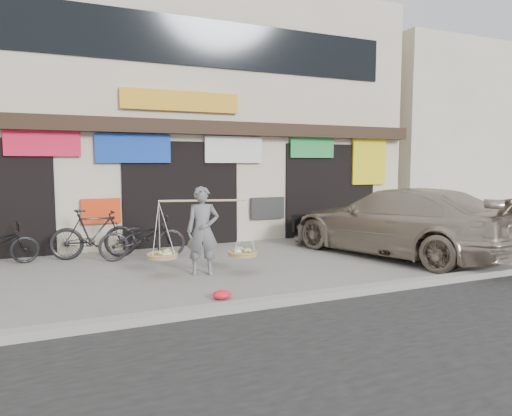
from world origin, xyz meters
name	(u,v)px	position (x,y,z in m)	size (l,w,h in m)	color
ground	(228,276)	(0.00, 0.00, 0.00)	(70.00, 70.00, 0.00)	gray
kerb	(273,302)	(0.00, -2.00, 0.06)	(70.00, 0.25, 0.12)	gray
shophouse_block	(158,121)	(0.00, 6.42, 3.45)	(14.00, 6.32, 7.00)	beige
neighbor_east	(462,139)	(13.50, 7.00, 3.20)	(12.00, 7.00, 6.40)	beige
street_vendor	(203,234)	(-0.40, 0.30, 0.79)	(2.04, 0.96, 1.70)	slate
bike_1	(94,234)	(-2.23, 2.68, 0.56)	(0.53, 1.87, 1.12)	black
bike_2	(143,237)	(-1.23, 2.19, 0.50)	(0.66, 1.90, 1.00)	black
suv	(397,221)	(4.30, 0.34, 0.79)	(3.67, 5.84, 1.58)	#A39584
red_bag	(222,295)	(-0.60, -1.38, 0.07)	(0.31, 0.25, 0.14)	red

